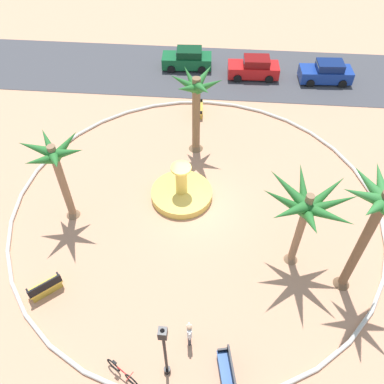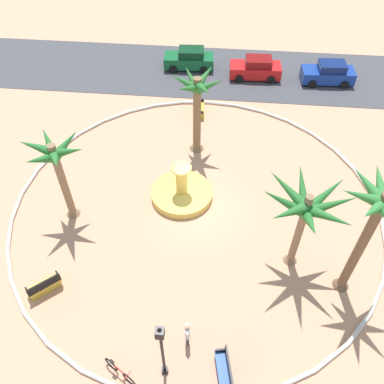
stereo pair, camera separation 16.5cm
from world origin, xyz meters
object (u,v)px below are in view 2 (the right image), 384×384
(bench_west, at_px, (45,287))
(parked_car_third, at_px, (328,73))
(bicycle_red_frame, at_px, (120,372))
(parked_car_second, at_px, (256,68))
(palm_tree_far_side, at_px, (306,209))
(person_cyclist_helmet, at_px, (187,333))
(fountain, at_px, (182,193))
(lamppost, at_px, (162,348))
(parked_car_leftmost, at_px, (189,59))
(bench_east, at_px, (200,109))
(palm_tree_near_fountain, at_px, (377,214))
(palm_tree_mid_plaza, at_px, (197,98))
(palm_tree_by_curb, at_px, (56,162))
(bench_north, at_px, (224,371))

(bench_west, xyz_separation_m, parked_car_third, (15.75, 20.04, 0.43))
(bicycle_red_frame, bearing_deg, parked_car_second, 76.46)
(palm_tree_far_side, relative_size, parked_car_second, 1.25)
(palm_tree_far_side, relative_size, person_cyclist_helmet, 3.15)
(palm_tree_far_side, height_order, parked_car_third, palm_tree_far_side)
(parked_car_third, bearing_deg, palm_tree_far_side, -103.15)
(fountain, bearing_deg, bench_west, -130.69)
(lamppost, height_order, parked_car_leftmost, lamppost)
(bench_east, distance_m, bicycle_red_frame, 18.51)
(fountain, bearing_deg, palm_tree_near_fountain, -31.31)
(parked_car_leftmost, bearing_deg, palm_tree_mid_plaza, -81.57)
(parked_car_second, height_order, parked_car_third, same)
(parked_car_leftmost, height_order, parked_car_third, same)
(lamppost, bearing_deg, palm_tree_far_side, 47.44)
(palm_tree_far_side, distance_m, lamppost, 8.34)
(palm_tree_far_side, relative_size, bench_east, 3.12)
(palm_tree_near_fountain, bearing_deg, palm_tree_mid_plaza, 129.84)
(palm_tree_by_curb, bearing_deg, palm_tree_far_side, -9.22)
(fountain, xyz_separation_m, palm_tree_mid_plaza, (0.46, 4.35, 3.53))
(fountain, relative_size, palm_tree_by_curb, 0.67)
(palm_tree_far_side, bearing_deg, fountain, 147.14)
(palm_tree_far_side, bearing_deg, bicycle_red_frame, -139.06)
(palm_tree_mid_plaza, bearing_deg, parked_car_second, 67.04)
(fountain, bearing_deg, bicycle_red_frame, -97.61)
(palm_tree_by_curb, relative_size, palm_tree_far_side, 1.04)
(parked_car_third, bearing_deg, palm_tree_near_fountain, -95.18)
(lamppost, relative_size, parked_car_leftmost, 1.00)
(bench_east, bearing_deg, bicycle_red_frame, -95.39)
(lamppost, bearing_deg, parked_car_third, 67.64)
(person_cyclist_helmet, bearing_deg, bicycle_red_frame, -147.71)
(palm_tree_near_fountain, height_order, palm_tree_mid_plaza, palm_tree_near_fountain)
(palm_tree_by_curb, relative_size, lamppost, 1.29)
(bench_north, xyz_separation_m, bicycle_red_frame, (-4.22, -0.46, 0.04))
(palm_tree_by_curb, xyz_separation_m, bench_north, (8.76, -7.82, -3.61))
(fountain, distance_m, bench_east, 8.23)
(bench_west, height_order, bicycle_red_frame, bench_west)
(bench_west, distance_m, person_cyclist_helmet, 7.26)
(palm_tree_near_fountain, relative_size, bench_west, 4.42)
(bench_north, bearing_deg, parked_car_third, 72.86)
(palm_tree_near_fountain, xyz_separation_m, parked_car_leftmost, (-9.34, 19.52, -4.55))
(bicycle_red_frame, bearing_deg, parked_car_leftmost, 89.24)
(palm_tree_by_curb, bearing_deg, palm_tree_mid_plaza, 44.57)
(lamppost, bearing_deg, bench_north, 3.07)
(bench_north, height_order, person_cyclist_helmet, person_cyclist_helmet)
(bench_north, xyz_separation_m, parked_car_leftmost, (-3.89, 24.22, 0.43))
(palm_tree_by_curb, height_order, bench_north, palm_tree_by_curb)
(palm_tree_far_side, relative_size, parked_car_leftmost, 1.24)
(palm_tree_near_fountain, xyz_separation_m, parked_car_second, (-3.96, 18.57, -4.55))
(parked_car_second, bearing_deg, palm_tree_far_side, -84.70)
(palm_tree_by_curb, bearing_deg, parked_car_leftmost, 73.45)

